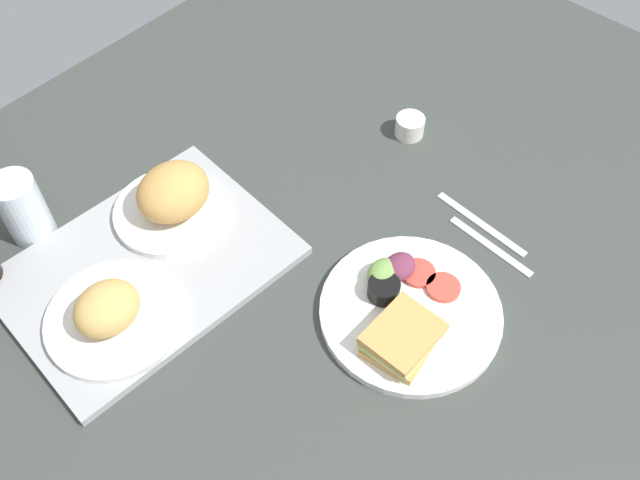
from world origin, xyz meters
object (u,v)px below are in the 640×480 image
(bread_plate_near, at_px, (111,314))
(knife, at_px, (481,223))
(fork, at_px, (491,246))
(serving_tray, at_px, (146,267))
(espresso_cup, at_px, (410,126))
(drinking_glass, at_px, (23,209))
(plate_with_salad, at_px, (406,310))
(bread_plate_far, at_px, (172,198))

(bread_plate_near, height_order, knife, bread_plate_near)
(fork, relative_size, knife, 0.89)
(serving_tray, relative_size, fork, 2.65)
(serving_tray, relative_size, espresso_cup, 8.04)
(serving_tray, height_order, espresso_cup, espresso_cup)
(serving_tray, distance_m, drinking_glass, 0.23)
(bread_plate_near, xyz_separation_m, drinking_glass, (0.02, 0.26, 0.02))
(plate_with_salad, bearing_deg, espresso_cup, 36.98)
(bread_plate_near, relative_size, bread_plate_far, 1.09)
(knife, bearing_deg, drinking_glass, 47.20)
(bread_plate_near, distance_m, drinking_glass, 0.26)
(bread_plate_near, relative_size, drinking_glass, 1.67)
(serving_tray, xyz_separation_m, drinking_glass, (-0.08, 0.21, 0.06))
(plate_with_salad, height_order, drinking_glass, drinking_glass)
(plate_with_salad, distance_m, knife, 0.24)
(serving_tray, distance_m, bread_plate_far, 0.13)
(drinking_glass, bearing_deg, plate_with_salad, -62.78)
(bread_plate_far, bearing_deg, drinking_glass, 138.86)
(plate_with_salad, xyz_separation_m, drinking_glass, (-0.30, 0.58, 0.05))
(plate_with_salad, bearing_deg, knife, 3.84)
(plate_with_salad, relative_size, espresso_cup, 5.20)
(bread_plate_near, height_order, drinking_glass, drinking_glass)
(bread_plate_far, relative_size, knife, 1.04)
(plate_with_salad, distance_m, drinking_glass, 0.66)
(bread_plate_far, relative_size, espresso_cup, 3.53)
(drinking_glass, bearing_deg, knife, -46.59)
(bread_plate_near, height_order, espresso_cup, bread_plate_near)
(serving_tray, height_order, bread_plate_near, bread_plate_near)
(bread_plate_far, xyz_separation_m, drinking_glass, (-0.19, 0.16, 0.01))
(espresso_cup, xyz_separation_m, knife, (-0.09, -0.23, -0.02))
(espresso_cup, distance_m, knife, 0.25)
(fork, bearing_deg, plate_with_salad, 86.80)
(knife, bearing_deg, fork, 146.92)
(bread_plate_near, xyz_separation_m, plate_with_salad, (0.32, -0.32, -0.03))
(plate_with_salad, distance_m, fork, 0.21)
(bread_plate_far, bearing_deg, knife, -49.10)
(espresso_cup, bearing_deg, bread_plate_far, 158.82)
(drinking_glass, xyz_separation_m, knife, (0.54, -0.57, -0.06))
(serving_tray, relative_size, drinking_glass, 3.48)
(bread_plate_near, bearing_deg, bread_plate_far, 24.68)
(espresso_cup, xyz_separation_m, fork, (-0.12, -0.27, -0.02))
(plate_with_salad, height_order, espresso_cup, plate_with_salad)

